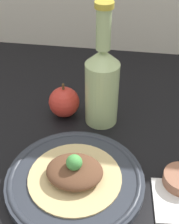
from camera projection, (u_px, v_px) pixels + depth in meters
The scene contains 5 objects.
ground_plane at pixel (68, 161), 70.09cm from camera, with size 180.00×110.00×4.00cm, color black.
plate at pixel (75, 180), 61.88cm from camera, with size 27.64×27.64×2.16cm.
plated_food at pixel (75, 172), 60.49cm from camera, with size 18.51×18.51×5.96cm.
cider_bottle at pixel (102, 83), 71.80cm from camera, with size 7.96×7.96×29.61cm.
apple at pixel (64, 102), 77.93cm from camera, with size 7.74×7.74×9.22cm.
Camera 1 is at (12.16, -47.06, 49.92)cm, focal length 50.00 mm.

